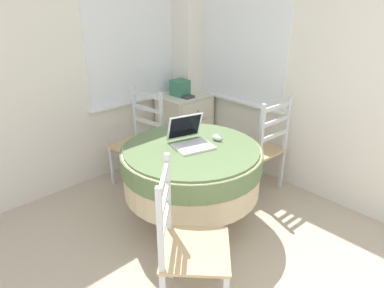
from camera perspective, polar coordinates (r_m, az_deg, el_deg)
corner_room_shell at (r=2.98m, az=0.53°, el=12.32°), size 4.44×4.74×2.55m
round_dining_table at (r=2.87m, az=-0.09°, el=-3.66°), size 1.17×1.17×0.72m
laptop at (r=2.81m, az=-0.29°, el=0.78°), size 0.38×0.39×0.24m
computer_mouse at (r=2.92m, az=4.19°, el=1.06°), size 0.06×0.09×0.05m
cell_phone at (r=2.99m, az=4.43°, el=1.22°), size 0.09×0.11×0.01m
dining_chair_near_back_window at (r=3.60m, az=-8.71°, el=0.39°), size 0.47×0.49×0.99m
dining_chair_near_right_window at (r=3.47m, az=11.46°, el=-0.71°), size 0.46×0.44×0.99m
dining_chair_camera_near at (r=2.19m, az=-0.74°, el=-16.56°), size 0.61×0.61×0.99m
corner_cabinet at (r=4.18m, az=-1.19°, el=3.06°), size 0.59×0.47×0.78m
storage_box at (r=4.01m, az=-2.03°, el=9.33°), size 0.17×0.19×0.18m
book_on_cabinet at (r=3.97m, az=-1.25°, el=8.03°), size 0.13×0.22×0.02m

